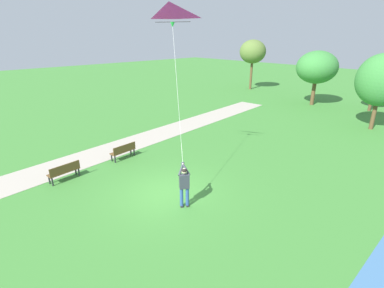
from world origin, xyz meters
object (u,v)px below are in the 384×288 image
(person_kite_flyer, at_px, (184,184))
(park_bench_near_walkway, at_px, (64,171))
(tree_horizon_far, at_px, (253,52))
(tree_treeline_right, at_px, (317,67))
(park_bench_far_walkway, at_px, (123,150))
(tree_treeline_left, at_px, (377,72))
(tree_behind_path, at_px, (381,80))
(flying_kite, at_px, (170,16))

(person_kite_flyer, xyz_separation_m, park_bench_near_walkway, (-5.70, -2.68, -0.54))
(tree_horizon_far, relative_size, tree_treeline_right, 1.17)
(person_kite_flyer, bearing_deg, park_bench_far_walkway, 172.49)
(park_bench_far_walkway, distance_m, tree_treeline_left, 23.62)
(park_bench_near_walkway, xyz_separation_m, tree_treeline_right, (0.72, 24.71, 3.19))
(park_bench_near_walkway, bearing_deg, tree_treeline_right, 88.34)
(park_bench_near_walkway, bearing_deg, tree_treeline_left, 77.89)
(park_bench_near_walkway, bearing_deg, tree_horizon_far, 108.11)
(tree_treeline_left, bearing_deg, tree_horizon_far, 173.90)
(tree_treeline_left, distance_m, tree_behind_path, 6.45)
(tree_horizon_far, bearing_deg, flying_kite, -62.41)
(park_bench_near_walkway, bearing_deg, flying_kite, 52.04)
(tree_horizon_far, bearing_deg, person_kite_flyer, -59.46)
(park_bench_far_walkway, xyz_separation_m, tree_treeline_right, (1.07, 21.23, 3.19))
(park_bench_far_walkway, height_order, tree_treeline_left, tree_treeline_left)
(flying_kite, distance_m, tree_horizon_far, 26.71)
(person_kite_flyer, bearing_deg, tree_treeline_left, 90.22)
(flying_kite, distance_m, tree_treeline_left, 22.45)
(flying_kite, relative_size, tree_treeline_right, 1.15)
(park_bench_far_walkway, relative_size, tree_horizon_far, 0.25)
(flying_kite, height_order, park_bench_near_walkway, flying_kite)
(tree_horizon_far, xyz_separation_m, tree_behind_path, (16.63, -7.71, -1.03))
(person_kite_flyer, bearing_deg, tree_treeline_right, 102.75)
(tree_treeline_right, bearing_deg, park_bench_far_walkway, -92.88)
(tree_horizon_far, bearing_deg, park_bench_far_walkway, -70.23)
(person_kite_flyer, distance_m, park_bench_near_walkway, 6.32)
(person_kite_flyer, bearing_deg, tree_behind_path, 83.84)
(person_kite_flyer, xyz_separation_m, tree_treeline_left, (-0.09, 23.46, 2.50))
(flying_kite, relative_size, tree_behind_path, 1.10)
(park_bench_far_walkway, relative_size, tree_treeline_right, 0.29)
(park_bench_far_walkway, bearing_deg, tree_treeline_right, 87.12)
(tree_horizon_far, height_order, tree_treeline_right, tree_horizon_far)
(tree_treeline_left, distance_m, tree_horizon_far, 14.80)
(tree_treeline_left, bearing_deg, park_bench_near_walkway, -102.11)
(tree_behind_path, bearing_deg, tree_treeline_right, 145.43)
(person_kite_flyer, height_order, flying_kite, flying_kite)
(person_kite_flyer, xyz_separation_m, tree_behind_path, (1.87, 17.31, 2.59))
(tree_treeline_left, relative_size, tree_behind_path, 0.87)
(flying_kite, bearing_deg, tree_behind_path, 74.73)
(tree_treeline_left, height_order, tree_treeline_right, tree_treeline_right)
(person_kite_flyer, distance_m, flying_kite, 6.98)
(park_bench_near_walkway, distance_m, tree_treeline_right, 24.93)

